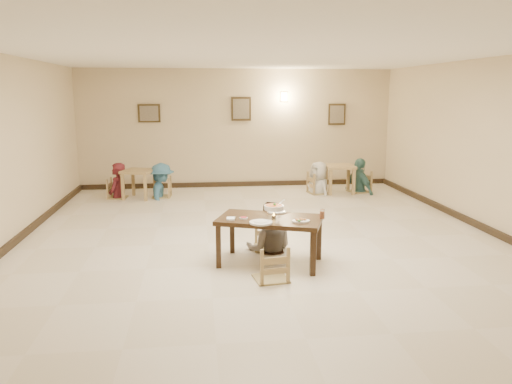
{
  "coord_description": "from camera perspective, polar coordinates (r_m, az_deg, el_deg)",
  "views": [
    {
      "loc": [
        -1.03,
        -7.81,
        2.39
      ],
      "look_at": [
        -0.17,
        -0.56,
        0.94
      ],
      "focal_mm": 35.0,
      "sensor_mm": 36.0,
      "label": 1
    }
  ],
  "objects": [
    {
      "name": "bg_diner_d",
      "position": [
        12.42,
        11.84,
        3.8
      ],
      "size": [
        0.74,
        1.06,
        1.67
      ],
      "primitive_type": "imported",
      "rotation": [
        0.0,
        0.0,
        1.94
      ],
      "color": "#487E7C",
      "rests_on": "floor"
    },
    {
      "name": "picture_b",
      "position": [
        12.82,
        -1.71,
        9.48
      ],
      "size": [
        0.5,
        0.04,
        0.6
      ],
      "color": "#362815",
      "rests_on": "wall_back"
    },
    {
      "name": "chair_near",
      "position": [
        6.47,
        1.73,
        -6.27
      ],
      "size": [
        0.42,
        0.42,
        0.9
      ],
      "rotation": [
        0.0,
        0.0,
        3.28
      ],
      "color": "tan",
      "rests_on": "floor"
    },
    {
      "name": "baseboard_left",
      "position": [
        8.66,
        -26.43,
        -5.59
      ],
      "size": [
        0.06,
        10.0,
        0.12
      ],
      "primitive_type": "cube",
      "color": "black",
      "rests_on": "floor"
    },
    {
      "name": "ceiling",
      "position": [
        7.9,
        0.78,
        15.64
      ],
      "size": [
        10.0,
        10.0,
        0.0
      ],
      "primitive_type": "plane",
      "color": "white",
      "rests_on": "wall_back"
    },
    {
      "name": "wall_right",
      "position": [
        9.33,
        26.0,
        4.61
      ],
      "size": [
        0.0,
        10.0,
        10.0
      ],
      "primitive_type": "plane",
      "rotation": [
        1.57,
        0.0,
        -1.57
      ],
      "color": "beige",
      "rests_on": "floor"
    },
    {
      "name": "bg_table_right",
      "position": [
        12.26,
        9.55,
        2.42
      ],
      "size": [
        0.72,
        0.72,
        0.68
      ],
      "rotation": [
        0.0,
        0.0,
        -0.07
      ],
      "color": "tan",
      "rests_on": "floor"
    },
    {
      "name": "bg_chair_rl",
      "position": [
        12.14,
        7.19,
        2.1
      ],
      "size": [
        0.46,
        0.46,
        0.97
      ],
      "rotation": [
        0.0,
        0.0,
        1.78
      ],
      "color": "tan",
      "rests_on": "floor"
    },
    {
      "name": "bg_table_left",
      "position": [
        11.78,
        -13.26,
        1.84
      ],
      "size": [
        0.84,
        0.84,
        0.66
      ],
      "rotation": [
        0.0,
        0.0,
        -0.32
      ],
      "color": "tan",
      "rests_on": "floor"
    },
    {
      "name": "rice_plate_far",
      "position": [
        7.32,
        2.4,
        -2.27
      ],
      "size": [
        0.27,
        0.27,
        0.06
      ],
      "color": "white",
      "rests_on": "main_table"
    },
    {
      "name": "chair_far",
      "position": [
        7.77,
        1.39,
        -3.22
      ],
      "size": [
        0.43,
        0.43,
        0.91
      ],
      "rotation": [
        0.0,
        0.0,
        -0.07
      ],
      "color": "tan",
      "rests_on": "floor"
    },
    {
      "name": "baseboard_back",
      "position": [
        13.03,
        -2.1,
        0.92
      ],
      "size": [
        8.0,
        0.06,
        0.12
      ],
      "primitive_type": "cube",
      "color": "black",
      "rests_on": "floor"
    },
    {
      "name": "wall_sconce",
      "position": [
        12.96,
        3.22,
        10.81
      ],
      "size": [
        0.16,
        0.05,
        0.22
      ],
      "primitive_type": "cube",
      "color": "#FFD88C",
      "rests_on": "wall_back"
    },
    {
      "name": "main_diner",
      "position": [
        7.59,
        1.59,
        -1.13
      ],
      "size": [
        0.84,
        0.71,
        1.53
      ],
      "primitive_type": "imported",
      "rotation": [
        0.0,
        0.0,
        2.96
      ],
      "color": "gray",
      "rests_on": "floor"
    },
    {
      "name": "picture_a",
      "position": [
        12.83,
        -12.12,
        8.79
      ],
      "size": [
        0.55,
        0.04,
        0.45
      ],
      "color": "#362815",
      "rests_on": "wall_back"
    },
    {
      "name": "bg_diner_a",
      "position": [
        11.87,
        -15.7,
        3.22
      ],
      "size": [
        0.52,
        0.68,
        1.65
      ],
      "primitive_type": "imported",
      "rotation": [
        0.0,
        0.0,
        4.48
      ],
      "color": "#581922",
      "rests_on": "floor"
    },
    {
      "name": "bg_chair_rr",
      "position": [
        12.47,
        11.77,
        2.23
      ],
      "size": [
        0.46,
        0.46,
        0.99
      ],
      "rotation": [
        0.0,
        0.0,
        -1.24
      ],
      "color": "tan",
      "rests_on": "floor"
    },
    {
      "name": "drink_glass",
      "position": [
        7.01,
        7.57,
        -2.55
      ],
      "size": [
        0.07,
        0.07,
        0.14
      ],
      "color": "white",
      "rests_on": "main_table"
    },
    {
      "name": "curry_warmer",
      "position": [
        7.0,
        2.06,
        -1.8
      ],
      "size": [
        0.31,
        0.28,
        0.25
      ],
      "color": "silver",
      "rests_on": "main_table"
    },
    {
      "name": "picture_c",
      "position": [
        13.28,
        9.23,
        8.75
      ],
      "size": [
        0.45,
        0.04,
        0.55
      ],
      "color": "#362815",
      "rests_on": "wall_back"
    },
    {
      "name": "bg_chair_lr",
      "position": [
        11.81,
        -10.78,
        1.54
      ],
      "size": [
        0.42,
        0.42,
        0.89
      ],
      "rotation": [
        0.0,
        0.0,
        -1.65
      ],
      "color": "tan",
      "rests_on": "floor"
    },
    {
      "name": "napkin_cutlery",
      "position": [
        6.92,
        -2.9,
        -3.07
      ],
      "size": [
        0.15,
        0.23,
        0.03
      ],
      "color": "white",
      "rests_on": "main_table"
    },
    {
      "name": "chili_dish",
      "position": [
        6.96,
        -1.43,
        -2.98
      ],
      "size": [
        0.12,
        0.12,
        0.02
      ],
      "color": "white",
      "rests_on": "main_table"
    },
    {
      "name": "bg_diner_c",
      "position": [
        12.1,
        7.23,
        3.46
      ],
      "size": [
        0.74,
        0.88,
        1.55
      ],
      "primitive_type": "imported",
      "rotation": [
        0.0,
        0.0,
        5.09
      ],
      "color": "silver",
      "rests_on": "floor"
    },
    {
      "name": "wall_back",
      "position": [
        12.88,
        -2.16,
        7.26
      ],
      "size": [
        10.0,
        0.0,
        10.0
      ],
      "primitive_type": "plane",
      "rotation": [
        1.57,
        0.0,
        0.0
      ],
      "color": "beige",
      "rests_on": "floor"
    },
    {
      "name": "wall_front",
      "position": [
        3.12,
        12.84,
        -5.69
      ],
      "size": [
        10.0,
        0.0,
        10.0
      ],
      "primitive_type": "plane",
      "rotation": [
        -1.57,
        0.0,
        0.0
      ],
      "color": "beige",
      "rests_on": "floor"
    },
    {
      "name": "fried_plate",
      "position": [
        6.82,
        5.14,
        -3.27
      ],
      "size": [
        0.25,
        0.25,
        0.05
      ],
      "color": "white",
      "rests_on": "main_table"
    },
    {
      "name": "main_table",
      "position": [
        7.04,
        1.6,
        -3.59
      ],
      "size": [
        1.62,
        1.25,
        0.67
      ],
      "rotation": [
        0.0,
        0.0,
        -0.35
      ],
      "color": "#362213",
      "rests_on": "floor"
    },
    {
      "name": "baseboard_right",
      "position": [
        9.56,
        25.11,
        -3.98
      ],
      "size": [
        0.06,
        10.0,
        0.12
      ],
      "primitive_type": "cube",
      "color": "black",
      "rests_on": "floor"
    },
    {
      "name": "rice_plate_near",
      "position": [
        6.72,
        0.55,
        -3.48
      ],
      "size": [
        0.31,
        0.31,
        0.07
      ],
      "color": "white",
      "rests_on": "main_table"
    },
    {
      "name": "floor",
      "position": [
        8.23,
        0.73,
        -5.66
      ],
      "size": [
        10.0,
        10.0,
        0.0
      ],
      "primitive_type": "plane",
      "color": "beige",
      "rests_on": "ground"
    },
    {
      "name": "bg_chair_ll",
      "position": [
        11.93,
        -15.6,
        1.36
      ],
      "size": [
        0.41,
        0.41,
        0.87
      ],
      "rotation": [
        0.0,
        0.0,
        1.46
      ],
      "color": "tan",
      "rests_on": "floor"
    },
    {
      "name": "bg_diner_b",
      "position": [
        11.75,
        -10.84,
        3.25
      ],
      "size": [
        0.63,
        1.05,
        1.6
      ],
      "primitive_type": "imported",
      "rotation": [
        0.0,
        0.0,
        1.54
      ],
      "color": "teal",
      "rests_on": "floor"
    }
  ]
}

